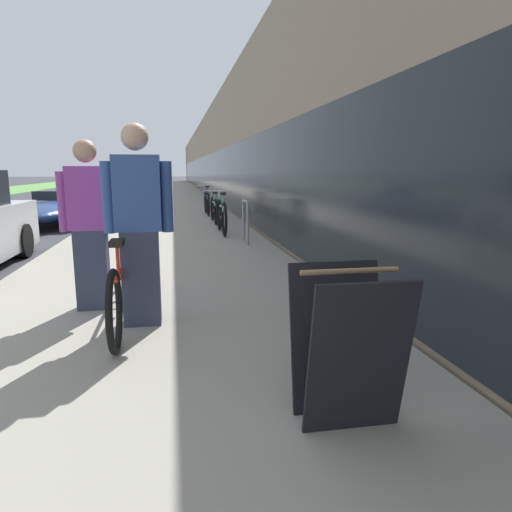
{
  "coord_description": "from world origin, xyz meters",
  "views": [
    {
      "loc": [
        5.89,
        -3.31,
        1.53
      ],
      "look_at": [
        9.09,
        14.4,
        -1.88
      ],
      "focal_mm": 32.0,
      "sensor_mm": 36.0,
      "label": 1
    }
  ],
  "objects_px": {
    "vintage_roadster_curbside": "(50,212)",
    "sandwich_board_sign": "(347,346)",
    "tandem_bicycle": "(127,277)",
    "person_rider": "(139,226)",
    "person_bystander": "(90,226)",
    "bike_rack_hoop": "(245,217)",
    "cruiser_bike_nearest": "(222,216)",
    "cruiser_bike_farthest": "(207,202)",
    "cruiser_bike_middle": "(214,209)"
  },
  "relations": [
    {
      "from": "person_rider",
      "to": "bike_rack_hoop",
      "type": "xyz_separation_m",
      "value": [
        1.71,
        4.63,
        -0.41
      ]
    },
    {
      "from": "cruiser_bike_farthest",
      "to": "vintage_roadster_curbside",
      "type": "relative_size",
      "value": 0.47
    },
    {
      "from": "person_bystander",
      "to": "vintage_roadster_curbside",
      "type": "height_order",
      "value": "person_bystander"
    },
    {
      "from": "bike_rack_hoop",
      "to": "vintage_roadster_curbside",
      "type": "bearing_deg",
      "value": 137.12
    },
    {
      "from": "vintage_roadster_curbside",
      "to": "cruiser_bike_farthest",
      "type": "bearing_deg",
      "value": 20.0
    },
    {
      "from": "sandwich_board_sign",
      "to": "vintage_roadster_curbside",
      "type": "bearing_deg",
      "value": 111.27
    },
    {
      "from": "tandem_bicycle",
      "to": "cruiser_bike_middle",
      "type": "xyz_separation_m",
      "value": [
        1.57,
        7.89,
        -0.0
      ]
    },
    {
      "from": "tandem_bicycle",
      "to": "person_bystander",
      "type": "distance_m",
      "value": 0.65
    },
    {
      "from": "person_bystander",
      "to": "cruiser_bike_middle",
      "type": "relative_size",
      "value": 0.98
    },
    {
      "from": "person_bystander",
      "to": "cruiser_bike_farthest",
      "type": "bearing_deg",
      "value": 79.2
    },
    {
      "from": "person_rider",
      "to": "person_bystander",
      "type": "relative_size",
      "value": 1.06
    },
    {
      "from": "person_bystander",
      "to": "cruiser_bike_farthest",
      "type": "height_order",
      "value": "person_bystander"
    },
    {
      "from": "person_rider",
      "to": "person_bystander",
      "type": "height_order",
      "value": "person_rider"
    },
    {
      "from": "person_rider",
      "to": "person_bystander",
      "type": "bearing_deg",
      "value": 132.08
    },
    {
      "from": "cruiser_bike_middle",
      "to": "sandwich_board_sign",
      "type": "relative_size",
      "value": 1.95
    },
    {
      "from": "tandem_bicycle",
      "to": "person_bystander",
      "type": "relative_size",
      "value": 1.64
    },
    {
      "from": "vintage_roadster_curbside",
      "to": "person_bystander",
      "type": "bearing_deg",
      "value": -73.59
    },
    {
      "from": "tandem_bicycle",
      "to": "sandwich_board_sign",
      "type": "distance_m",
      "value": 2.72
    },
    {
      "from": "person_bystander",
      "to": "cruiser_bike_middle",
      "type": "bearing_deg",
      "value": 75.86
    },
    {
      "from": "vintage_roadster_curbside",
      "to": "sandwich_board_sign",
      "type": "bearing_deg",
      "value": -68.73
    },
    {
      "from": "sandwich_board_sign",
      "to": "bike_rack_hoop",
      "type": "bearing_deg",
      "value": 86.04
    },
    {
      "from": "person_bystander",
      "to": "sandwich_board_sign",
      "type": "bearing_deg",
      "value": -54.85
    },
    {
      "from": "tandem_bicycle",
      "to": "vintage_roadster_curbside",
      "type": "height_order",
      "value": "tandem_bicycle"
    },
    {
      "from": "sandwich_board_sign",
      "to": "vintage_roadster_curbside",
      "type": "relative_size",
      "value": 0.23
    },
    {
      "from": "bike_rack_hoop",
      "to": "cruiser_bike_nearest",
      "type": "distance_m",
      "value": 1.53
    },
    {
      "from": "person_rider",
      "to": "vintage_roadster_curbside",
      "type": "height_order",
      "value": "person_rider"
    },
    {
      "from": "tandem_bicycle",
      "to": "cruiser_bike_farthest",
      "type": "xyz_separation_m",
      "value": [
        1.55,
        10.25,
        0.03
      ]
    },
    {
      "from": "person_bystander",
      "to": "vintage_roadster_curbside",
      "type": "distance_m",
      "value": 8.81
    },
    {
      "from": "person_bystander",
      "to": "cruiser_bike_nearest",
      "type": "height_order",
      "value": "person_bystander"
    },
    {
      "from": "cruiser_bike_farthest",
      "to": "sandwich_board_sign",
      "type": "xyz_separation_m",
      "value": [
        -0.13,
        -12.57,
        0.06
      ]
    },
    {
      "from": "cruiser_bike_middle",
      "to": "vintage_roadster_curbside",
      "type": "xyz_separation_m",
      "value": [
        -4.42,
        0.75,
        -0.06
      ]
    },
    {
      "from": "sandwich_board_sign",
      "to": "cruiser_bike_middle",
      "type": "bearing_deg",
      "value": 89.16
    },
    {
      "from": "person_rider",
      "to": "cruiser_bike_nearest",
      "type": "bearing_deg",
      "value": 77.19
    },
    {
      "from": "person_bystander",
      "to": "vintage_roadster_curbside",
      "type": "xyz_separation_m",
      "value": [
        -2.48,
        8.43,
        -0.56
      ]
    },
    {
      "from": "cruiser_bike_nearest",
      "to": "vintage_roadster_curbside",
      "type": "height_order",
      "value": "cruiser_bike_nearest"
    },
    {
      "from": "tandem_bicycle",
      "to": "person_rider",
      "type": "height_order",
      "value": "person_rider"
    },
    {
      "from": "person_rider",
      "to": "bike_rack_hoop",
      "type": "height_order",
      "value": "person_rider"
    },
    {
      "from": "person_bystander",
      "to": "bike_rack_hoop",
      "type": "xyz_separation_m",
      "value": [
        2.24,
        4.05,
        -0.35
      ]
    },
    {
      "from": "tandem_bicycle",
      "to": "cruiser_bike_nearest",
      "type": "xyz_separation_m",
      "value": [
        1.56,
        5.75,
        0.03
      ]
    },
    {
      "from": "cruiser_bike_nearest",
      "to": "cruiser_bike_farthest",
      "type": "height_order",
      "value": "cruiser_bike_nearest"
    },
    {
      "from": "tandem_bicycle",
      "to": "vintage_roadster_curbside",
      "type": "relative_size",
      "value": 0.72
    },
    {
      "from": "bike_rack_hoop",
      "to": "person_bystander",
      "type": "bearing_deg",
      "value": -118.98
    },
    {
      "from": "cruiser_bike_middle",
      "to": "person_rider",
      "type": "bearing_deg",
      "value": -99.65
    },
    {
      "from": "tandem_bicycle",
      "to": "person_bystander",
      "type": "bearing_deg",
      "value": 149.45
    },
    {
      "from": "cruiser_bike_nearest",
      "to": "cruiser_bike_farthest",
      "type": "relative_size",
      "value": 1.01
    },
    {
      "from": "person_rider",
      "to": "bike_rack_hoop",
      "type": "bearing_deg",
      "value": 69.73
    },
    {
      "from": "tandem_bicycle",
      "to": "vintage_roadster_curbside",
      "type": "xyz_separation_m",
      "value": [
        -2.85,
        8.65,
        -0.06
      ]
    },
    {
      "from": "tandem_bicycle",
      "to": "person_bystander",
      "type": "height_order",
      "value": "person_bystander"
    },
    {
      "from": "person_rider",
      "to": "person_bystander",
      "type": "xyz_separation_m",
      "value": [
        -0.53,
        0.59,
        -0.06
      ]
    },
    {
      "from": "sandwich_board_sign",
      "to": "vintage_roadster_curbside",
      "type": "distance_m",
      "value": 11.77
    }
  ]
}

